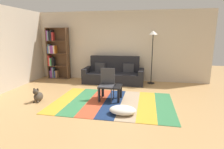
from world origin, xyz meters
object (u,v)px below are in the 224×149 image
at_px(tv_remote, 115,85).
at_px(folding_chair, 107,82).
at_px(standing_lamp, 153,40).
at_px(bookshelf, 55,54).
at_px(coffee_table, 110,88).
at_px(pouf, 123,110).
at_px(dog, 38,96).
at_px(couch, 114,74).

bearing_deg(tv_remote, folding_chair, -136.07).
bearing_deg(standing_lamp, tv_remote, -117.69).
distance_m(bookshelf, coffee_table, 3.58).
relative_size(pouf, folding_chair, 0.69).
xyz_separation_m(bookshelf, dog, (0.83, -2.68, -0.84)).
bearing_deg(tv_remote, dog, -149.57).
relative_size(couch, dog, 5.69).
relative_size(coffee_table, pouf, 0.99).
height_order(dog, tv_remote, tv_remote).
distance_m(tv_remote, folding_chair, 0.25).
relative_size(couch, folding_chair, 2.51).
height_order(couch, coffee_table, couch).
xyz_separation_m(couch, bookshelf, (-2.50, 0.28, 0.67)).
distance_m(pouf, folding_chair, 1.10).
relative_size(couch, standing_lamp, 1.16).
height_order(coffee_table, dog, coffee_table).
xyz_separation_m(coffee_table, folding_chair, (-0.08, -0.04, 0.20)).
relative_size(bookshelf, pouf, 3.36).
relative_size(couch, coffee_table, 3.67).
distance_m(coffee_table, standing_lamp, 2.68).
bearing_deg(pouf, couch, 104.66).
height_order(pouf, dog, dog).
distance_m(pouf, tv_remote, 1.07).
bearing_deg(folding_chair, dog, -110.82).
distance_m(coffee_table, pouf, 1.04).
bearing_deg(couch, tv_remote, -78.66).
bearing_deg(standing_lamp, bookshelf, 178.12).
xyz_separation_m(couch, dog, (-1.67, -2.40, -0.18)).
bearing_deg(tv_remote, bookshelf, 158.50).
xyz_separation_m(bookshelf, tv_remote, (2.87, -2.11, -0.57)).
height_order(dog, folding_chair, folding_chair).
height_order(couch, folding_chair, couch).
bearing_deg(bookshelf, folding_chair, -39.69).
xyz_separation_m(coffee_table, pouf, (0.47, -0.89, -0.23)).
bearing_deg(tv_remote, coffee_table, -134.69).
bearing_deg(standing_lamp, coffee_table, -119.34).
relative_size(bookshelf, tv_remote, 13.88).
distance_m(dog, standing_lamp, 4.26).
bearing_deg(dog, pouf, -9.16).
relative_size(dog, tv_remote, 2.65).
bearing_deg(folding_chair, standing_lamp, 114.59).
distance_m(couch, standing_lamp, 1.91).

